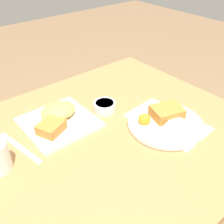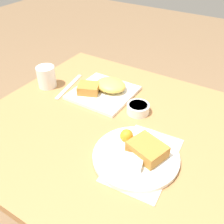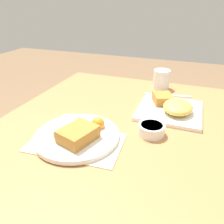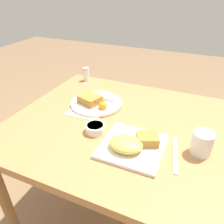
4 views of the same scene
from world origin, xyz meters
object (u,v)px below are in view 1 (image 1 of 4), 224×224
(sauce_ramekin, at_px, (105,106))
(butter_knife, at_px, (20,148))
(plate_square_near, at_px, (58,119))
(plate_oval_far, at_px, (165,121))

(sauce_ramekin, height_order, butter_knife, sauce_ramekin)
(sauce_ramekin, distance_m, butter_knife, 0.35)
(plate_square_near, distance_m, sauce_ramekin, 0.19)
(sauce_ramekin, bearing_deg, plate_square_near, -13.22)
(plate_oval_far, height_order, butter_knife, plate_oval_far)
(plate_square_near, xyz_separation_m, butter_knife, (0.16, 0.04, -0.02))
(plate_square_near, height_order, butter_knife, plate_square_near)
(plate_oval_far, relative_size, sauce_ramekin, 3.10)
(plate_square_near, distance_m, plate_oval_far, 0.39)
(sauce_ramekin, bearing_deg, butter_knife, -1.12)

